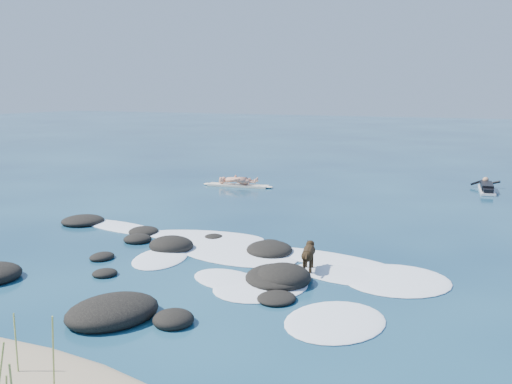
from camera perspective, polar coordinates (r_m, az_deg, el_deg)
The scene contains 6 objects.
ground at distance 14.60m, azimuth -2.60°, elevation -6.32°, with size 160.00×160.00×0.00m, color #0A2642.
reef_rocks at distance 13.45m, azimuth -8.70°, elevation -7.41°, with size 9.60×7.59×0.54m.
breaking_foam at distance 14.02m, azimuth 0.32°, elevation -6.97°, with size 11.75×6.46×0.12m.
standing_surfer_rig at distance 24.77m, azimuth -1.84°, elevation 2.19°, with size 3.21×0.95×1.83m.
paddling_surfer_rig at distance 25.57m, azimuth 22.07°, elevation 0.43°, with size 1.21×2.73×0.47m.
dog at distance 13.21m, azimuth 5.28°, elevation -6.08°, with size 0.44×1.06×0.69m.
Camera 1 is at (6.68, -12.31, 4.12)m, focal length 40.00 mm.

